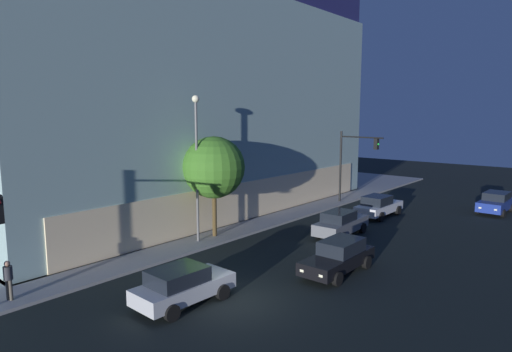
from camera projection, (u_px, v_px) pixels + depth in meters
ground_plane at (235, 302)px, 18.35m from camera, size 120.00×120.00×0.00m
modern_building at (159, 96)px, 37.96m from camera, size 34.04×21.68×18.89m
traffic_light_far_corner at (353, 156)px, 37.36m from camera, size 0.60×4.13×6.21m
street_lamp_sidewalk at (197, 152)px, 25.92m from camera, size 0.44×0.44×8.79m
sidewalk_tree at (214, 168)px, 27.20m from camera, size 3.89×3.89×6.34m
pedestrian_waiting at (8, 277)px, 18.06m from camera, size 0.36×0.36×1.70m
car_silver at (182, 285)px, 18.05m from camera, size 4.35×2.19×1.60m
car_black at (339, 256)px, 21.71m from camera, size 4.79×1.95×1.62m
car_grey at (341, 223)px, 28.19m from camera, size 4.76×2.08×1.66m
car_white at (378, 206)px, 33.53m from camera, size 4.82×2.15×1.65m
car_blue at (496, 202)px, 34.87m from camera, size 4.38×2.14×1.63m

